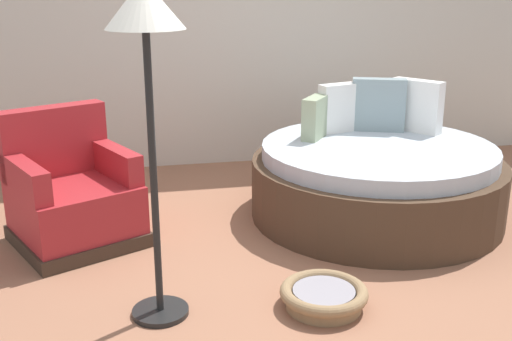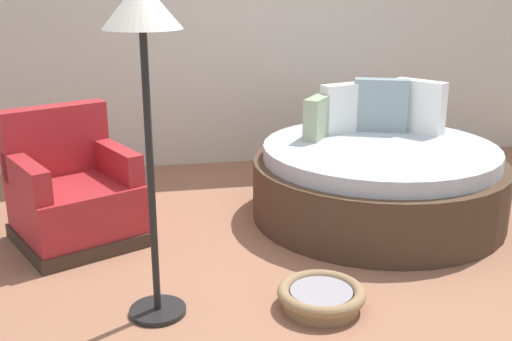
% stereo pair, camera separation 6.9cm
% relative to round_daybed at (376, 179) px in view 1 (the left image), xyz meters
% --- Properties ---
extents(ground_plane, '(8.00, 8.00, 0.02)m').
position_rel_round_daybed_xyz_m(ground_plane, '(-0.92, -0.68, -0.31)').
color(ground_plane, '#936047').
extents(back_wall, '(8.00, 0.12, 2.98)m').
position_rel_round_daybed_xyz_m(back_wall, '(-0.92, 1.74, 1.19)').
color(back_wall, beige).
rests_on(back_wall, ground_plane).
extents(round_daybed, '(1.96, 1.96, 1.02)m').
position_rel_round_daybed_xyz_m(round_daybed, '(0.00, 0.00, 0.00)').
color(round_daybed, '#473323').
rests_on(round_daybed, ground_plane).
extents(red_armchair, '(1.07, 1.07, 0.94)m').
position_rel_round_daybed_xyz_m(red_armchair, '(-2.31, -0.03, 0.03)').
color(red_armchair, '#38281E').
rests_on(red_armchair, ground_plane).
extents(pet_basket, '(0.51, 0.51, 0.13)m').
position_rel_round_daybed_xyz_m(pet_basket, '(-0.84, -1.31, -0.23)').
color(pet_basket, '#8E704C').
rests_on(pet_basket, ground_plane).
extents(floor_lamp, '(0.40, 0.40, 1.82)m').
position_rel_round_daybed_xyz_m(floor_lamp, '(-1.77, -1.20, 1.23)').
color(floor_lamp, black).
rests_on(floor_lamp, ground_plane).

